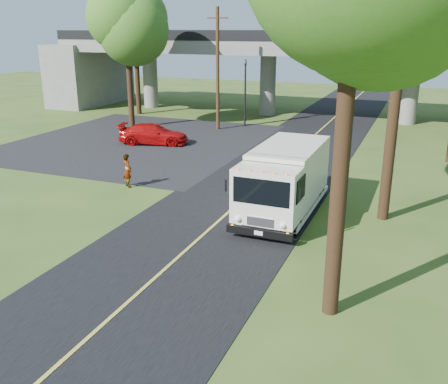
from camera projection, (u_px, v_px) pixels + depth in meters
The scene contains 12 objects.
ground at pixel (141, 291), 15.07m from camera, with size 120.00×120.00×0.00m, color #364D1B.
road at pixel (250, 193), 23.87m from camera, with size 7.00×90.00×0.02m, color black.
parking_lot at pixel (139, 141), 34.82m from camera, with size 16.00×18.00×0.01m, color black.
lane_line at pixel (250, 193), 23.86m from camera, with size 0.12×90.00×0.01m, color gold.
overpass at pixel (337, 65), 41.80m from camera, with size 54.00×10.00×7.30m.
traffic_signal at pixel (245, 86), 39.08m from camera, with size 0.18×0.22×5.20m.
utility_pole at pixel (218, 69), 37.41m from camera, with size 1.60×0.26×9.00m.
tree_left_lot at pixel (127, 22), 36.70m from camera, with size 5.60×5.50×10.50m.
tree_left_far at pixel (136, 29), 43.19m from camera, with size 5.26×5.16×9.89m.
step_van at pixel (285, 178), 20.89m from camera, with size 2.55×6.81×2.85m.
red_sedan at pixel (154, 134), 33.80m from camera, with size 1.91×4.69×1.36m, color #B60B0B.
pedestrian at pixel (127, 171), 24.62m from camera, with size 0.61×0.40×1.68m, color gray.
Camera 1 is at (7.32, -11.45, 7.59)m, focal length 40.00 mm.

